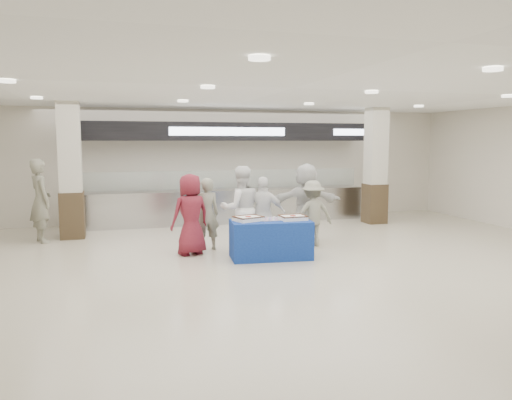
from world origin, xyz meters
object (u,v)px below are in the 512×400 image
object	(u,v)px
chef_tall	(241,209)
soldier_b	(313,213)
civilian_white	(306,203)
soldier_a	(206,214)
soldier_bg	(41,201)
sheet_cake_right	(293,217)
chef_short	(264,214)
sheet_cake_left	(248,218)
cupcake_tray	(270,219)
civilian_maroon	(191,214)
display_table	(271,239)

from	to	relation	value
chef_tall	soldier_b	size ratio (longest dim) A/B	1.24
civilian_white	soldier_a	bearing A→B (deg)	17.22
chef_tall	soldier_bg	distance (m)	4.65
sheet_cake_right	chef_short	distance (m)	0.82
sheet_cake_right	soldier_b	xyz separation A→B (m)	(0.79, 0.89, -0.08)
soldier_a	soldier_b	bearing A→B (deg)	170.88
chef_tall	civilian_white	xyz separation A→B (m)	(1.67, 0.54, 0.01)
sheet_cake_left	sheet_cake_right	world-z (taller)	sheet_cake_left
cupcake_tray	chef_short	world-z (taller)	chef_short
sheet_cake_right	civilian_maroon	bearing A→B (deg)	157.28
chef_short	civilian_white	xyz separation A→B (m)	(1.21, 0.66, 0.12)
soldier_a	civilian_white	distance (m)	2.36
civilian_maroon	soldier_bg	xyz separation A→B (m)	(-3.07, 2.19, 0.13)
soldier_b	display_table	bearing A→B (deg)	32.89
civilian_maroon	chef_tall	bearing A→B (deg)	164.27
chef_tall	soldier_b	bearing A→B (deg)	-178.77
display_table	civilian_maroon	size ratio (longest dim) A/B	0.94
sheet_cake_right	soldier_bg	size ratio (longest dim) A/B	0.27
chef_short	soldier_bg	world-z (taller)	soldier_bg
cupcake_tray	soldier_bg	size ratio (longest dim) A/B	0.20
sheet_cake_right	chef_short	size ratio (longest dim) A/B	0.33
chef_short	civilian_maroon	bearing A→B (deg)	18.11
chef_short	soldier_b	xyz separation A→B (m)	(1.17, 0.17, -0.06)
display_table	cupcake_tray	xyz separation A→B (m)	(-0.00, 0.02, 0.40)
civilian_maroon	soldier_bg	size ratio (longest dim) A/B	0.86
chef_tall	soldier_bg	size ratio (longest dim) A/B	0.94
sheet_cake_left	cupcake_tray	xyz separation A→B (m)	(0.43, -0.06, -0.02)
sheet_cake_left	soldier_bg	world-z (taller)	soldier_bg
civilian_maroon	soldier_a	distance (m)	0.51
soldier_a	soldier_b	world-z (taller)	soldier_a
soldier_b	soldier_bg	bearing A→B (deg)	-21.61
civilian_white	chef_tall	bearing A→B (deg)	28.88
sheet_cake_right	cupcake_tray	world-z (taller)	sheet_cake_right
cupcake_tray	chef_short	xyz separation A→B (m)	(0.07, 0.66, 0.00)
civilian_white	civilian_maroon	bearing A→B (deg)	23.22
civilian_maroon	civilian_white	distance (m)	2.79
chef_tall	soldier_a	bearing A→B (deg)	-23.18
sheet_cake_right	chef_tall	bearing A→B (deg)	134.79
display_table	civilian_maroon	world-z (taller)	civilian_maroon
civilian_maroon	soldier_b	bearing A→B (deg)	163.59
sheet_cake_right	chef_tall	world-z (taller)	chef_tall
cupcake_tray	soldier_a	distance (m)	1.51
civilian_white	chef_short	bearing A→B (deg)	39.79
soldier_a	soldier_bg	world-z (taller)	soldier_bg
display_table	sheet_cake_right	xyz separation A→B (m)	(0.44, -0.05, 0.43)
civilian_maroon	chef_tall	world-z (taller)	chef_tall
sheet_cake_right	civilian_maroon	size ratio (longest dim) A/B	0.31
chef_tall	soldier_b	world-z (taller)	chef_tall
sheet_cake_right	civilian_white	size ratio (longest dim) A/B	0.28
soldier_a	sheet_cake_left	bearing A→B (deg)	119.17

